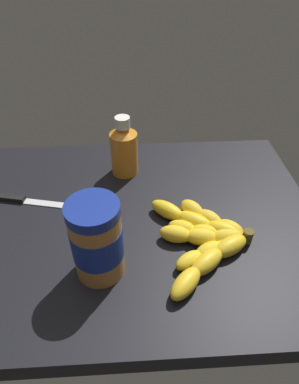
{
  "coord_description": "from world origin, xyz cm",
  "views": [
    {
      "loc": [
        0.84,
        -51.35,
        50.34
      ],
      "look_at": [
        4.07,
        4.66,
        3.17
      ],
      "focal_mm": 30.46,
      "sensor_mm": 36.0,
      "label": 1
    }
  ],
  "objects": [
    {
      "name": "banana_bunch",
      "position": [
        14.34,
        -7.91,
        1.7
      ],
      "size": [
        20.45,
        26.99,
        3.54
      ],
      "color": "yellow",
      "rests_on": "ground_plane"
    },
    {
      "name": "butter_knife",
      "position": [
        -23.81,
        6.4,
        0.46
      ],
      "size": [
        19.63,
        5.97,
        1.2
      ],
      "color": "silver",
      "rests_on": "ground_plane"
    },
    {
      "name": "peanut_butter_jar",
      "position": [
        -6.05,
        -13.43,
        7.96
      ],
      "size": [
        9.05,
        9.05,
        16.06
      ],
      "color": "#B27238",
      "rests_on": "ground_plane"
    },
    {
      "name": "honey_bottle",
      "position": [
        -1.51,
        17.18,
        6.81
      ],
      "size": [
        6.77,
        6.77,
        15.39
      ],
      "color": "orange",
      "rests_on": "ground_plane"
    },
    {
      "name": "ground_plane",
      "position": [
        0.0,
        0.0,
        -2.12
      ],
      "size": [
        81.83,
        60.96,
        4.24
      ],
      "primitive_type": "cube",
      "color": "black"
    }
  ]
}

